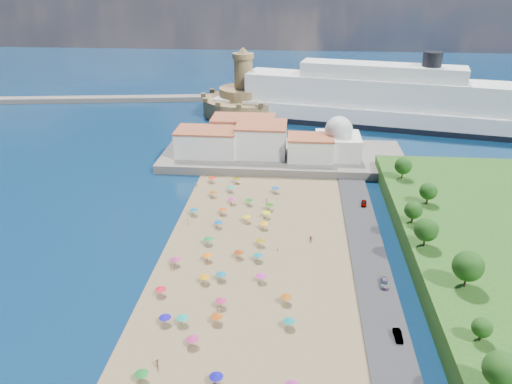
{
  "coord_description": "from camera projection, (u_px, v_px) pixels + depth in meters",
  "views": [
    {
      "loc": [
        15.23,
        -104.17,
        66.18
      ],
      "look_at": [
        4.0,
        25.0,
        8.0
      ],
      "focal_mm": 35.0,
      "sensor_mm": 36.0,
      "label": 1
    }
  ],
  "objects": [
    {
      "name": "parked_cars",
      "position": [
        387.0,
        291.0,
        109.57
      ],
      "size": [
        2.18,
        81.23,
        1.42
      ],
      "color": "gray",
      "rests_on": "promenade"
    },
    {
      "name": "jetty",
      "position": [
        236.0,
        129.0,
        221.6
      ],
      "size": [
        18.0,
        70.0,
        2.4
      ],
      "primitive_type": "cube",
      "color": "#59544C",
      "rests_on": "ground"
    },
    {
      "name": "fortress",
      "position": [
        244.0,
        100.0,
        246.62
      ],
      "size": [
        40.0,
        40.0,
        32.4
      ],
      "color": "olive",
      "rests_on": "ground"
    },
    {
      "name": "waterfront_buildings",
      "position": [
        249.0,
        139.0,
        186.93
      ],
      "size": [
        57.0,
        29.0,
        11.0
      ],
      "color": "silver",
      "rests_on": "terrace"
    },
    {
      "name": "terrace",
      "position": [
        283.0,
        156.0,
        187.92
      ],
      "size": [
        90.0,
        36.0,
        3.0
      ],
      "primitive_type": "cube",
      "color": "#59544C",
      "rests_on": "ground"
    },
    {
      "name": "ground",
      "position": [
        231.0,
        262.0,
        122.98
      ],
      "size": [
        700.0,
        700.0,
        0.0
      ],
      "primitive_type": "plane",
      "color": "#071938",
      "rests_on": "ground"
    },
    {
      "name": "domed_building",
      "position": [
        338.0,
        141.0,
        181.47
      ],
      "size": [
        16.0,
        16.0,
        15.0
      ],
      "color": "silver",
      "rests_on": "terrace"
    },
    {
      "name": "cruise_ship",
      "position": [
        379.0,
        103.0,
        227.58
      ],
      "size": [
        156.04,
        54.77,
        33.81
      ],
      "color": "black",
      "rests_on": "ground"
    },
    {
      "name": "hillside_trees",
      "position": [
        444.0,
        248.0,
        109.11
      ],
      "size": [
        13.92,
        109.75,
        8.14
      ],
      "color": "#382314",
      "rests_on": "hillside"
    },
    {
      "name": "beachgoers",
      "position": [
        220.0,
        256.0,
        123.37
      ],
      "size": [
        39.01,
        101.38,
        1.87
      ],
      "color": "tan",
      "rests_on": "beach"
    },
    {
      "name": "beach_parasols",
      "position": [
        221.0,
        270.0,
        115.75
      ],
      "size": [
        32.52,
        115.96,
        2.2
      ],
      "color": "gray",
      "rests_on": "beach"
    },
    {
      "name": "breakwater",
      "position": [
        67.0,
        100.0,
        270.21
      ],
      "size": [
        199.03,
        34.77,
        2.6
      ],
      "primitive_type": "cube",
      "rotation": [
        0.0,
        0.0,
        0.14
      ],
      "color": "#59544C",
      "rests_on": "ground"
    }
  ]
}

